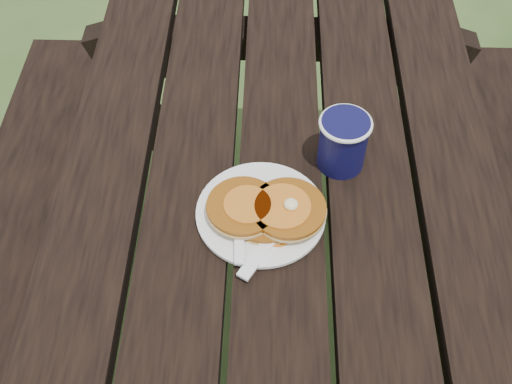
{
  "coord_description": "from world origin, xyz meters",
  "views": [
    {
      "loc": [
        -0.02,
        -0.52,
        1.59
      ],
      "look_at": [
        -0.04,
        0.1,
        0.8
      ],
      "focal_mm": 45.0,
      "sensor_mm": 36.0,
      "label": 1
    }
  ],
  "objects_px": {
    "picnic_table": "(274,366)",
    "plate": "(261,214)",
    "coffee_cup": "(343,140)",
    "pancake_stack": "(267,209)"
  },
  "relations": [
    {
      "from": "picnic_table",
      "to": "plate",
      "type": "distance_m",
      "value": 0.4
    },
    {
      "from": "picnic_table",
      "to": "coffee_cup",
      "type": "xyz_separation_m",
      "value": [
        0.1,
        0.21,
        0.44
      ]
    },
    {
      "from": "pancake_stack",
      "to": "coffee_cup",
      "type": "height_order",
      "value": "coffee_cup"
    },
    {
      "from": "coffee_cup",
      "to": "pancake_stack",
      "type": "bearing_deg",
      "value": -135.3
    },
    {
      "from": "picnic_table",
      "to": "coffee_cup",
      "type": "height_order",
      "value": "coffee_cup"
    },
    {
      "from": "pancake_stack",
      "to": "picnic_table",
      "type": "bearing_deg",
      "value": -76.36
    },
    {
      "from": "coffee_cup",
      "to": "plate",
      "type": "bearing_deg",
      "value": -138.72
    },
    {
      "from": "pancake_stack",
      "to": "coffee_cup",
      "type": "xyz_separation_m",
      "value": [
        0.12,
        0.12,
        0.03
      ]
    },
    {
      "from": "picnic_table",
      "to": "plate",
      "type": "relative_size",
      "value": 8.88
    },
    {
      "from": "plate",
      "to": "coffee_cup",
      "type": "bearing_deg",
      "value": 41.28
    }
  ]
}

